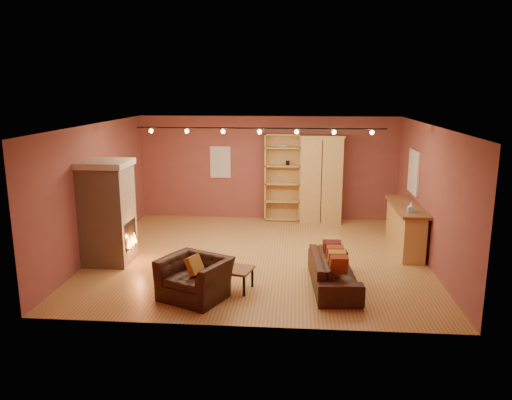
# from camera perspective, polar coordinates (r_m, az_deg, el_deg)

# --- Properties ---
(floor) EXTENTS (7.00, 7.00, 0.00)m
(floor) POSITION_cam_1_polar(r_m,az_deg,el_deg) (10.80, 0.32, -6.42)
(floor) COLOR olive
(floor) RESTS_ON ground
(ceiling) EXTENTS (7.00, 7.00, 0.00)m
(ceiling) POSITION_cam_1_polar(r_m,az_deg,el_deg) (10.23, 0.34, 8.57)
(ceiling) COLOR brown
(ceiling) RESTS_ON back_wall
(back_wall) EXTENTS (7.00, 0.02, 2.80)m
(back_wall) POSITION_cam_1_polar(r_m,az_deg,el_deg) (13.61, 1.35, 3.68)
(back_wall) COLOR brown
(back_wall) RESTS_ON floor
(left_wall) EXTENTS (0.02, 6.50, 2.80)m
(left_wall) POSITION_cam_1_polar(r_m,az_deg,el_deg) (11.24, -17.77, 1.13)
(left_wall) COLOR brown
(left_wall) RESTS_ON floor
(right_wall) EXTENTS (0.02, 6.50, 2.80)m
(right_wall) POSITION_cam_1_polar(r_m,az_deg,el_deg) (10.75, 19.27, 0.52)
(right_wall) COLOR brown
(right_wall) RESTS_ON floor
(fireplace) EXTENTS (1.01, 0.98, 2.12)m
(fireplace) POSITION_cam_1_polar(r_m,az_deg,el_deg) (10.60, -16.57, -1.35)
(fireplace) COLOR tan
(fireplace) RESTS_ON floor
(back_window) EXTENTS (0.56, 0.04, 0.86)m
(back_window) POSITION_cam_1_polar(r_m,az_deg,el_deg) (13.71, -4.10, 4.34)
(back_window) COLOR silver
(back_window) RESTS_ON back_wall
(bookcase) EXTENTS (0.96, 0.38, 2.36)m
(bookcase) POSITION_cam_1_polar(r_m,az_deg,el_deg) (13.51, 3.07, 2.72)
(bookcase) COLOR tan
(bookcase) RESTS_ON floor
(armoire) EXTENTS (1.15, 0.65, 2.34)m
(armoire) POSITION_cam_1_polar(r_m,az_deg,el_deg) (13.35, 7.43, 2.41)
(armoire) COLOR tan
(armoire) RESTS_ON floor
(bar_counter) EXTENTS (0.58, 2.14, 1.02)m
(bar_counter) POSITION_cam_1_polar(r_m,az_deg,el_deg) (11.54, 16.67, -3.00)
(bar_counter) COLOR tan
(bar_counter) RESTS_ON floor
(tissue_box) EXTENTS (0.14, 0.14, 0.23)m
(tissue_box) POSITION_cam_1_polar(r_m,az_deg,el_deg) (10.78, 17.29, -0.87)
(tissue_box) COLOR #85B0D5
(tissue_box) RESTS_ON bar_counter
(right_window) EXTENTS (0.05, 0.90, 1.00)m
(right_window) POSITION_cam_1_polar(r_m,az_deg,el_deg) (12.03, 17.59, 3.09)
(right_window) COLOR silver
(right_window) RESTS_ON right_wall
(loveseat) EXTENTS (0.70, 2.00, 0.80)m
(loveseat) POSITION_cam_1_polar(r_m,az_deg,el_deg) (9.19, 8.90, -7.41)
(loveseat) COLOR black
(loveseat) RESTS_ON floor
(armchair) EXTENTS (1.28, 1.10, 0.95)m
(armchair) POSITION_cam_1_polar(r_m,az_deg,el_deg) (8.66, -7.02, -8.11)
(armchair) COLOR black
(armchair) RESTS_ON floor
(coffee_table) EXTENTS (0.64, 0.64, 0.40)m
(coffee_table) POSITION_cam_1_polar(r_m,az_deg,el_deg) (8.97, -2.23, -8.18)
(coffee_table) COLOR brown
(coffee_table) RESTS_ON floor
(track_rail) EXTENTS (5.20, 0.09, 0.13)m
(track_rail) POSITION_cam_1_polar(r_m,az_deg,el_deg) (10.44, 0.42, 8.01)
(track_rail) COLOR black
(track_rail) RESTS_ON ceiling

